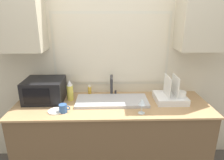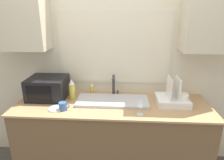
# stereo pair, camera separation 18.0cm
# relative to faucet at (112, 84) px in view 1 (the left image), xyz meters

# --- Properties ---
(countertop) EXTENTS (2.09, 0.69, 0.89)m
(countertop) POSITION_rel_faucet_xyz_m (-0.00, -0.21, -0.59)
(countertop) COLOR brown
(countertop) RESTS_ON ground_plane
(wall_back) EXTENTS (6.00, 0.38, 2.60)m
(wall_back) POSITION_rel_faucet_xyz_m (-0.00, 0.10, 0.39)
(wall_back) COLOR beige
(wall_back) RESTS_ON ground_plane
(sink_basin) EXTENTS (0.78, 0.33, 0.03)m
(sink_basin) POSITION_rel_faucet_xyz_m (-0.00, -0.18, -0.13)
(sink_basin) COLOR #B2B2B7
(sink_basin) RESTS_ON countertop
(faucet) EXTENTS (0.08, 0.15, 0.25)m
(faucet) POSITION_rel_faucet_xyz_m (0.00, 0.00, 0.00)
(faucet) COLOR #333338
(faucet) RESTS_ON countertop
(microwave) EXTENTS (0.42, 0.36, 0.24)m
(microwave) POSITION_rel_faucet_xyz_m (-0.75, -0.11, -0.02)
(microwave) COLOR black
(microwave) RESTS_ON countertop
(dish_rack) EXTENTS (0.33, 0.31, 0.29)m
(dish_rack) POSITION_rel_faucet_xyz_m (0.65, -0.17, -0.09)
(dish_rack) COLOR white
(dish_rack) RESTS_ON countertop
(spray_bottle) EXTENTS (0.07, 0.07, 0.23)m
(spray_bottle) POSITION_rel_faucet_xyz_m (-0.47, -0.11, -0.03)
(spray_bottle) COLOR #D8CC4C
(spray_bottle) RESTS_ON countertop
(soap_bottle) EXTENTS (0.04, 0.04, 0.13)m
(soap_bottle) POSITION_rel_faucet_xyz_m (-0.26, 0.03, -0.09)
(soap_bottle) COLOR gold
(soap_bottle) RESTS_ON countertop
(mug_near_sink) EXTENTS (0.11, 0.08, 0.08)m
(mug_near_sink) POSITION_rel_faucet_xyz_m (-0.49, -0.40, -0.10)
(mug_near_sink) COLOR #335999
(mug_near_sink) RESTS_ON countertop
(wine_glass) EXTENTS (0.07, 0.07, 0.15)m
(wine_glass) POSITION_rel_faucet_xyz_m (0.28, -0.44, -0.03)
(wine_glass) COLOR silver
(wine_glass) RESTS_ON countertop
(small_plate) EXTENTS (0.16, 0.16, 0.01)m
(small_plate) POSITION_rel_faucet_xyz_m (-0.57, -0.38, -0.14)
(small_plate) COLOR white
(small_plate) RESTS_ON countertop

